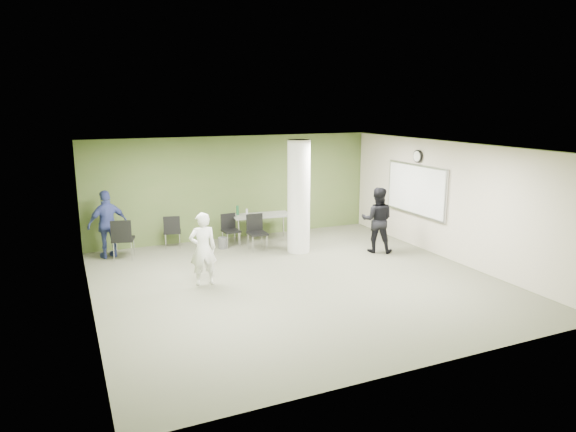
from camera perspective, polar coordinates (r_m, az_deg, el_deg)
name	(u,v)px	position (r m, az deg, el deg)	size (l,w,h in m)	color
floor	(296,281)	(10.85, 0.87, -7.25)	(8.00, 8.00, 0.00)	#4F503F
ceiling	(296,147)	(10.26, 0.92, 7.64)	(8.00, 8.00, 0.00)	white
wall_back	(235,187)	(14.13, -5.94, 3.17)	(8.00, 0.02, 2.80)	#4A602D
wall_left	(87,236)	(9.55, -21.46, -2.11)	(0.02, 8.00, 2.80)	#4A602D
wall_right_cream	(450,201)	(12.65, 17.59, 1.57)	(0.02, 8.00, 2.80)	beige
column	(299,197)	(12.66, 1.21, 2.16)	(0.56, 0.56, 2.80)	silver
whiteboard	(416,190)	(13.49, 14.01, 2.86)	(0.05, 2.30, 1.30)	silver
wall_clock	(418,156)	(13.38, 14.21, 6.45)	(0.06, 0.32, 0.32)	black
folding_table	(261,216)	(13.78, -3.04, -0.04)	(1.61, 0.83, 0.99)	gray
wastebasket	(223,243)	(13.30, -7.26, -2.99)	(0.25, 0.25, 0.29)	#4C4C4C
chair_back_left	(122,236)	(12.76, -17.92, -2.15)	(0.60, 0.60, 0.99)	black
chair_back_right	(172,229)	(13.45, -12.75, -1.44)	(0.51, 0.51, 0.87)	black
chair_table_left	(230,227)	(13.46, -6.48, -1.27)	(0.45, 0.45, 0.84)	black
chair_table_right	(256,229)	(13.03, -3.56, -1.49)	(0.46, 0.46, 0.91)	black
woman_white	(203,249)	(10.57, -9.43, -3.64)	(0.55, 0.36, 1.52)	white
man_black	(377,220)	(12.93, 9.89, -0.43)	(0.80, 0.62, 1.64)	black
man_blue	(108,224)	(13.02, -19.40, -0.87)	(0.96, 0.40, 1.64)	#38438C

